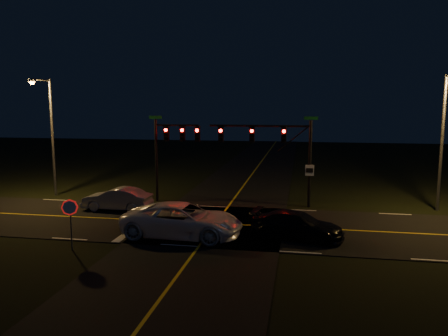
% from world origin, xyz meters
% --- Properties ---
extents(ground, '(120.00, 120.00, 0.00)m').
position_xyz_m(ground, '(0.00, 0.00, 0.00)').
color(ground, black).
rests_on(ground, ground).
extents(road_ew, '(120.00, 9.00, 0.04)m').
position_xyz_m(road_ew, '(0.00, 0.00, 0.02)').
color(road_ew, black).
rests_on(road_ew, ground).
extents(road_ns, '(8.00, 120.00, 0.04)m').
position_xyz_m(road_ns, '(0.00, 0.00, 0.02)').
color(road_ns, black).
rests_on(road_ns, ground).
extents(lane_markings, '(120.00, 120.00, 0.01)m').
position_xyz_m(lane_markings, '(0.24, -0.10, 0.04)').
color(lane_markings, gold).
rests_on(lane_markings, ground).
extents(streetlight_nw, '(0.50, 2.46, 9.00)m').
position_xyz_m(streetlight_nw, '(-14.00, 5.64, 5.34)').
color(streetlight_nw, '#56575E').
rests_on(streetlight_nw, ground).
extents(streetlight_ne, '(0.50, 2.46, 9.00)m').
position_xyz_m(streetlight_ne, '(14.00, 5.64, 5.34)').
color(streetlight_ne, '#56575E').
rests_on(streetlight_ne, ground).
extents(signal_mast_ne, '(7.47, 0.41, 6.26)m').
position_xyz_m(signal_mast_ne, '(3.14, 5.49, 4.35)').
color(signal_mast_ne, black).
rests_on(signal_mast_ne, ground).
extents(signal_mast_nw, '(3.77, 0.41, 6.26)m').
position_xyz_m(signal_mast_nw, '(-4.39, 5.49, 4.26)').
color(signal_mast_nw, black).
rests_on(signal_mast_nw, ground).
extents(stop_sign, '(0.75, 0.33, 2.55)m').
position_xyz_m(stop_sign, '(-6.00, -5.83, 1.84)').
color(stop_sign, '#56575E').
rests_on(stop_sign, ground).
extents(pickup_white, '(3.49, 6.67, 1.78)m').
position_xyz_m(pickup_white, '(-1.24, -2.79, 0.89)').
color(pickup_white, white).
rests_on(pickup_white, ground).
extents(suv_dark, '(3.89, 5.65, 1.41)m').
position_xyz_m(suv_dark, '(4.81, -2.00, 0.71)').
color(suv_dark, black).
rests_on(suv_dark, ground).
extents(sedan_silver, '(1.88, 4.69, 1.51)m').
position_xyz_m(sedan_silver, '(-7.15, 2.13, 0.76)').
color(sedan_silver, '#9B9DA4').
rests_on(sedan_silver, ground).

